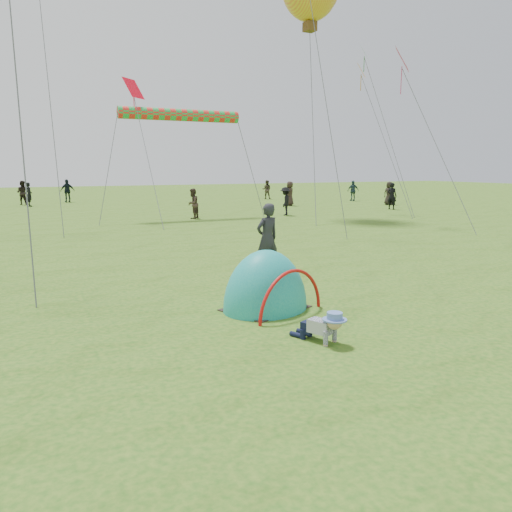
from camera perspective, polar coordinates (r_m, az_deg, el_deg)
name	(u,v)px	position (r m, az deg, el deg)	size (l,w,h in m)	color
ground	(385,349)	(8.09, 14.50, -10.24)	(140.00, 140.00, 0.00)	#225615
crawling_toddler	(323,326)	(8.11, 7.72, -7.90)	(0.50, 0.71, 0.54)	black
popup_tent	(265,309)	(9.94, 1.07, -6.04)	(1.83, 1.50, 2.36)	#0E888E
standing_adult	(267,238)	(13.13, 1.30, 2.04)	(0.67, 0.44, 1.84)	#24242A
crowd_person_0	(29,194)	(38.99, -24.50, 6.43)	(0.61, 0.40, 1.68)	black
crowd_person_1	(23,193)	(40.85, -25.12, 6.56)	(0.86, 0.67, 1.76)	black
crowd_person_2	(353,191)	(42.01, 11.04, 7.33)	(0.97, 0.40, 1.66)	#273F49
crowd_person_4	(389,193)	(38.19, 14.96, 6.94)	(0.83, 0.54, 1.70)	black
crowd_person_7	(193,204)	(27.22, -7.25, 5.96)	(0.79, 0.61, 1.62)	#413128
crowd_person_8	(68,191)	(42.31, -20.74, 6.98)	(1.05, 0.44, 1.80)	black
crowd_person_9	(285,201)	(28.93, 3.37, 6.27)	(1.05, 0.60, 1.62)	black
crowd_person_10	(290,194)	(36.17, 3.90, 7.13)	(0.85, 0.55, 1.74)	#2D211C
crowd_person_12	(392,196)	(34.11, 15.27, 6.62)	(0.63, 0.42, 1.74)	black
crowd_person_13	(267,190)	(43.65, 1.23, 7.60)	(0.79, 0.62, 1.63)	#42382C
rainbow_tube_kite	(180,115)	(28.07, -8.64, 15.64)	(0.64, 0.64, 6.59)	red
diamond_kite_1	(361,70)	(32.41, 11.94, 20.06)	(0.94, 0.94, 0.00)	orange
diamond_kite_5	(402,59)	(26.22, 16.37, 20.75)	(1.26, 1.26, 0.00)	#E83A7F
diamond_kite_6	(133,88)	(27.66, -13.84, 18.11)	(1.18, 1.18, 0.00)	red
diamond_kite_9	(364,53)	(33.28, 12.29, 21.77)	(0.90, 0.90, 0.00)	#1E8D1D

